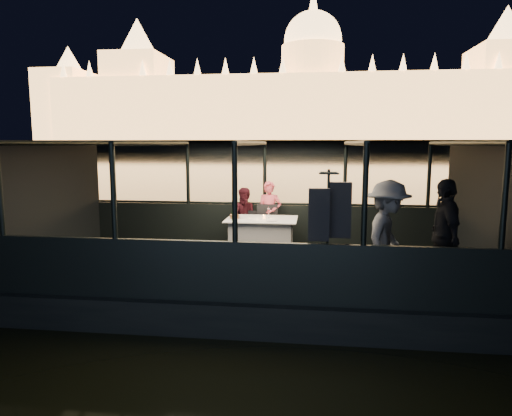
# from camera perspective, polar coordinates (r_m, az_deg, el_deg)

# --- Properties ---
(river_water) EXTENTS (500.00, 500.00, 0.00)m
(river_water) POSITION_cam_1_polar(r_m,az_deg,el_deg) (88.36, 6.50, 6.18)
(river_water) COLOR black
(river_water) RESTS_ON ground
(boat_hull) EXTENTS (8.60, 4.40, 1.00)m
(boat_hull) POSITION_cam_1_polar(r_m,az_deg,el_deg) (8.83, -0.33, -10.38)
(boat_hull) COLOR black
(boat_hull) RESTS_ON river_water
(boat_deck) EXTENTS (8.00, 4.00, 0.04)m
(boat_deck) POSITION_cam_1_polar(r_m,az_deg,el_deg) (8.69, -0.33, -7.37)
(boat_deck) COLOR black
(boat_deck) RESTS_ON boat_hull
(gunwale_port) EXTENTS (8.00, 0.08, 0.90)m
(gunwale_port) POSITION_cam_1_polar(r_m,az_deg,el_deg) (10.53, 1.09, -2.02)
(gunwale_port) COLOR black
(gunwale_port) RESTS_ON boat_deck
(gunwale_starboard) EXTENTS (8.00, 0.08, 0.90)m
(gunwale_starboard) POSITION_cam_1_polar(r_m,az_deg,el_deg) (6.66, -2.60, -8.00)
(gunwale_starboard) COLOR black
(gunwale_starboard) RESTS_ON boat_deck
(cabin_glass_port) EXTENTS (8.00, 0.02, 1.40)m
(cabin_glass_port) POSITION_cam_1_polar(r_m,az_deg,el_deg) (10.39, 1.11, 4.23)
(cabin_glass_port) COLOR #99B2B2
(cabin_glass_port) RESTS_ON gunwale_port
(cabin_glass_starboard) EXTENTS (8.00, 0.02, 1.40)m
(cabin_glass_starboard) POSITION_cam_1_polar(r_m,az_deg,el_deg) (6.44, -2.67, 1.88)
(cabin_glass_starboard) COLOR #99B2B2
(cabin_glass_starboard) RESTS_ON gunwale_starboard
(cabin_roof_glass) EXTENTS (8.00, 4.00, 0.02)m
(cabin_roof_glass) POSITION_cam_1_polar(r_m,az_deg,el_deg) (8.38, -0.35, 8.11)
(cabin_roof_glass) COLOR #99B2B2
(cabin_roof_glass) RESTS_ON boat_deck
(end_wall_fore) EXTENTS (0.02, 4.00, 2.30)m
(end_wall_fore) POSITION_cam_1_polar(r_m,az_deg,el_deg) (9.81, -24.18, 0.66)
(end_wall_fore) COLOR black
(end_wall_fore) RESTS_ON boat_deck
(end_wall_aft) EXTENTS (0.02, 4.00, 2.30)m
(end_wall_aft) POSITION_cam_1_polar(r_m,az_deg,el_deg) (8.87, 26.21, -0.17)
(end_wall_aft) COLOR black
(end_wall_aft) RESTS_ON boat_deck
(canopy_ribs) EXTENTS (8.00, 4.00, 2.30)m
(canopy_ribs) POSITION_cam_1_polar(r_m,az_deg,el_deg) (8.46, -0.34, 0.29)
(canopy_ribs) COLOR black
(canopy_ribs) RESTS_ON boat_deck
(embankment) EXTENTS (400.00, 140.00, 6.00)m
(embankment) POSITION_cam_1_polar(r_m,az_deg,el_deg) (218.32, 6.95, 7.52)
(embankment) COLOR #423D33
(embankment) RESTS_ON ground
(parliament_building) EXTENTS (220.00, 32.00, 60.00)m
(parliament_building) POSITION_cam_1_polar(r_m,az_deg,el_deg) (185.17, 7.04, 16.12)
(parliament_building) COLOR #F2D18C
(parliament_building) RESTS_ON embankment
(dining_table_central) EXTENTS (1.45, 1.05, 0.77)m
(dining_table_central) POSITION_cam_1_polar(r_m,az_deg,el_deg) (9.43, 0.70, -3.62)
(dining_table_central) COLOR white
(dining_table_central) RESTS_ON boat_deck
(chair_port_left) EXTENTS (0.45, 0.45, 0.81)m
(chair_port_left) POSITION_cam_1_polar(r_m,az_deg,el_deg) (9.96, -0.07, -2.60)
(chair_port_left) COLOR black
(chair_port_left) RESTS_ON boat_deck
(chair_port_right) EXTENTS (0.48, 0.48, 0.97)m
(chair_port_right) POSITION_cam_1_polar(r_m,az_deg,el_deg) (9.85, 1.30, -2.73)
(chair_port_right) COLOR black
(chair_port_right) RESTS_ON boat_deck
(coat_stand) EXTENTS (0.64, 0.57, 1.93)m
(coat_stand) POSITION_cam_1_polar(r_m,az_deg,el_deg) (6.71, 8.90, -4.02)
(coat_stand) COLOR black
(coat_stand) RESTS_ON boat_deck
(person_woman_coral) EXTENTS (0.55, 0.38, 1.48)m
(person_woman_coral) POSITION_cam_1_polar(r_m,az_deg,el_deg) (10.06, 1.68, -0.77)
(person_woman_coral) COLOR #E0515E
(person_woman_coral) RESTS_ON boat_deck
(person_man_maroon) EXTENTS (0.66, 0.53, 1.33)m
(person_man_maroon) POSITION_cam_1_polar(r_m,az_deg,el_deg) (10.13, -1.29, -0.70)
(person_man_maroon) COLOR #3F111A
(person_man_maroon) RESTS_ON boat_deck
(passenger_stripe) EXTENTS (1.01, 1.30, 1.77)m
(passenger_stripe) POSITION_cam_1_polar(r_m,az_deg,el_deg) (7.09, 16.07, -3.99)
(passenger_stripe) COLOR silver
(passenger_stripe) RESTS_ON boat_deck
(passenger_dark) EXTENTS (0.47, 1.06, 1.78)m
(passenger_dark) POSITION_cam_1_polar(r_m,az_deg,el_deg) (7.54, 22.44, -3.58)
(passenger_dark) COLOR black
(passenger_dark) RESTS_ON boat_deck
(wine_bottle) EXTENTS (0.06, 0.06, 0.28)m
(wine_bottle) POSITION_cam_1_polar(r_m,az_deg,el_deg) (9.09, -2.86, -0.67)
(wine_bottle) COLOR #143818
(wine_bottle) RESTS_ON dining_table_central
(bread_basket) EXTENTS (0.23, 0.23, 0.08)m
(bread_basket) POSITION_cam_1_polar(r_m,az_deg,el_deg) (9.39, -2.69, -1.07)
(bread_basket) COLOR brown
(bread_basket) RESTS_ON dining_table_central
(amber_candle) EXTENTS (0.06, 0.06, 0.07)m
(amber_candle) POSITION_cam_1_polar(r_m,az_deg,el_deg) (9.33, 1.02, -1.11)
(amber_candle) COLOR #FF903F
(amber_candle) RESTS_ON dining_table_central
(plate_near) EXTENTS (0.25, 0.25, 0.01)m
(plate_near) POSITION_cam_1_polar(r_m,az_deg,el_deg) (9.06, 1.98, -1.60)
(plate_near) COLOR silver
(plate_near) RESTS_ON dining_table_central
(plate_far) EXTENTS (0.26, 0.26, 0.01)m
(plate_far) POSITION_cam_1_polar(r_m,az_deg,el_deg) (9.44, -1.54, -1.20)
(plate_far) COLOR white
(plate_far) RESTS_ON dining_table_central
(wine_glass_white) EXTENTS (0.07, 0.07, 0.17)m
(wine_glass_white) POSITION_cam_1_polar(r_m,az_deg,el_deg) (9.13, -2.65, -0.98)
(wine_glass_white) COLOR white
(wine_glass_white) RESTS_ON dining_table_central
(wine_glass_red) EXTENTS (0.09, 0.09, 0.21)m
(wine_glass_red) POSITION_cam_1_polar(r_m,az_deg,el_deg) (9.39, 1.59, -0.72)
(wine_glass_red) COLOR silver
(wine_glass_red) RESTS_ON dining_table_central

